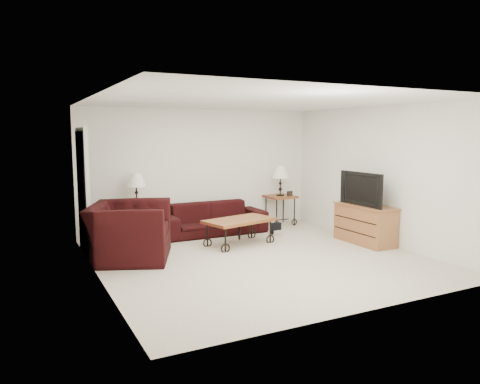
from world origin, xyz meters
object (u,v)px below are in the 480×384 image
lamp_right (280,181)px  tv_stand (365,224)px  armchair (130,231)px  lamp_left (136,190)px  side_table_left (137,223)px  backpack (272,223)px  sofa (213,219)px  coffee_table (239,232)px  television (365,189)px  side_table_right (280,210)px

lamp_right → tv_stand: 2.31m
tv_stand → armchair: bearing=168.0°
lamp_left → lamp_right: bearing=0.0°
side_table_left → backpack: size_ratio=1.38×
lamp_left → backpack: (2.50, -0.80, -0.72)m
sofa → armchair: (-1.93, -1.12, 0.14)m
side_table_left → coffee_table: (1.55, -1.24, -0.08)m
armchair → television: (4.08, -0.87, 0.56)m
armchair → sofa: bearing=-37.6°
lamp_right → television: size_ratio=0.62×
side_table_right → television: size_ratio=0.62×
backpack → television: bearing=-62.8°
armchair → side_table_left: bearing=3.3°
side_table_left → tv_stand: (3.66, -2.17, 0.04)m
side_table_left → tv_stand: 4.25m
backpack → armchair: bearing=176.9°
lamp_right → tv_stand: size_ratio=0.55×
television → backpack: 1.94m
lamp_left → lamp_right: (3.17, 0.00, 0.02)m
sofa → backpack: 1.20m
lamp_right → coffee_table: size_ratio=0.52×
side_table_right → lamp_left: 3.24m
coffee_table → tv_stand: (2.11, -0.93, 0.12)m
backpack → side_table_left: bearing=149.6°
television → side_table_right: bearing=-167.9°
lamp_left → armchair: bearing=-109.1°
side_table_right → lamp_right: (0.00, 0.00, 0.65)m
sofa → side_table_left: side_table_left is taller
sofa → lamp_left: lamp_left is taller
coffee_table → armchair: bearing=-178.3°
side_table_left → backpack: bearing=-17.8°
sofa → armchair: bearing=-149.9°
lamp_right → coffee_table: 2.17m
lamp_left → tv_stand: (3.66, -2.17, -0.60)m
sofa → side_table_left: (-1.48, 0.18, 0.01)m
sofa → coffee_table: sofa is taller
side_table_left → armchair: bearing=-109.1°
side_table_right → tv_stand: bearing=-77.4°
television → tv_stand: bearing=90.0°
coffee_table → tv_stand: tv_stand is taller
sofa → lamp_left: 1.62m
lamp_left → television: 4.23m
lamp_right → armchair: (-3.62, -1.30, -0.53)m
lamp_right → side_table_right: bearing=0.0°
side_table_right → tv_stand: size_ratio=0.55×
tv_stand → side_table_right: bearing=102.6°
coffee_table → lamp_right: bearing=37.2°
sofa → lamp_left: (-1.48, 0.18, 0.64)m
armchair → television: bearing=-79.7°
lamp_left → lamp_right: size_ratio=0.98×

